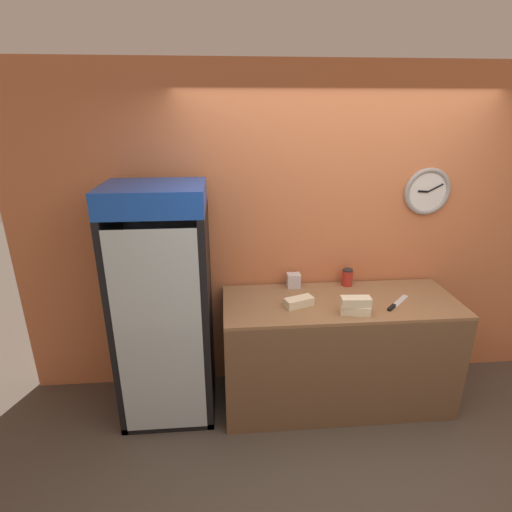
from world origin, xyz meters
TOP-DOWN VIEW (x-y plane):
  - ground_plane at (0.00, 0.00)m, footprint 14.00×14.00m
  - wall_back at (0.01, 1.30)m, footprint 5.20×0.10m
  - prep_counter at (0.00, 0.90)m, footprint 1.85×0.70m
  - beverage_cooler at (-1.38, 0.97)m, footprint 0.71×0.65m
  - sandwich_stack_bottom at (0.04, 0.68)m, footprint 0.23×0.13m
  - sandwich_stack_middle at (0.04, 0.68)m, footprint 0.22×0.10m
  - sandwich_flat_left at (-0.35, 0.84)m, footprint 0.24×0.17m
  - chefs_knife at (0.39, 0.78)m, footprint 0.27×0.27m
  - condiment_jar at (0.13, 1.18)m, footprint 0.09×0.09m
  - napkin_dispenser at (-0.33, 1.18)m, footprint 0.11×0.09m

SIDE VIEW (x-z plane):
  - ground_plane at x=0.00m, z-range 0.00..0.00m
  - prep_counter at x=0.00m, z-range 0.00..0.94m
  - chefs_knife at x=0.39m, z-range 0.93..0.95m
  - sandwich_flat_left at x=-0.35m, z-range 0.94..1.00m
  - sandwich_stack_bottom at x=0.04m, z-range 0.94..1.00m
  - napkin_dispenser at x=-0.33m, z-range 0.94..1.06m
  - condiment_jar at x=0.13m, z-range 0.94..1.08m
  - beverage_cooler at x=-1.38m, z-range 0.08..1.96m
  - sandwich_stack_middle at x=0.04m, z-range 1.00..1.07m
  - wall_back at x=0.01m, z-range 0.00..2.70m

